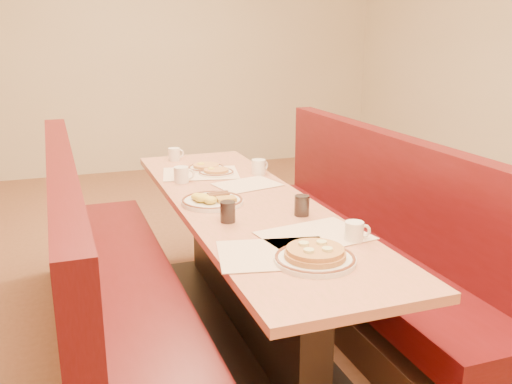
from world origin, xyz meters
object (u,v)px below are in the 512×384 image
object	(u,v)px
booth_left	(106,292)
pancake_plate	(315,256)
coffee_mug_a	(355,231)
coffee_mug_b	(182,174)
coffee_mug_c	(259,167)
booth_right	(365,254)
eggs_plate	(212,200)
soda_tumbler_mid	(302,206)
coffee_mug_d	(175,154)
diner_table	(246,269)
soda_tumbler_near	(228,212)

from	to	relation	value
booth_left	pancake_plate	bearing A→B (deg)	-48.93
coffee_mug_a	coffee_mug_b	world-z (taller)	coffee_mug_b
coffee_mug_c	booth_right	bearing A→B (deg)	-71.63
pancake_plate	coffee_mug_a	size ratio (longest dim) A/B	2.82
booth_right	coffee_mug_c	bearing A→B (deg)	130.19
eggs_plate	soda_tumbler_mid	size ratio (longest dim) A/B	3.22
coffee_mug_d	diner_table	bearing A→B (deg)	-93.48
coffee_mug_d	soda_tumbler_near	world-z (taller)	soda_tumbler_near
pancake_plate	coffee_mug_b	world-z (taller)	coffee_mug_b
coffee_mug_c	coffee_mug_d	distance (m)	0.69
coffee_mug_d	soda_tumbler_near	size ratio (longest dim) A/B	1.14
coffee_mug_c	soda_tumbler_near	bearing A→B (deg)	-141.09
pancake_plate	coffee_mug_b	bearing A→B (deg)	99.05
soda_tumbler_near	diner_table	bearing A→B (deg)	55.99
coffee_mug_a	eggs_plate	bearing A→B (deg)	133.40
booth_left	eggs_plate	size ratio (longest dim) A/B	7.79
coffee_mug_b	soda_tumbler_mid	size ratio (longest dim) A/B	1.23
booth_left	booth_right	bearing A→B (deg)	0.00
coffee_mug_c	soda_tumbler_mid	world-z (taller)	soda_tumbler_mid
soda_tumbler_mid	coffee_mug_b	bearing A→B (deg)	116.70
booth_right	pancake_plate	size ratio (longest dim) A/B	7.86
coffee_mug_c	coffee_mug_b	bearing A→B (deg)	161.45
pancake_plate	coffee_mug_b	xyz separation A→B (m)	(-0.22, 1.35, 0.02)
booth_left	soda_tumbler_near	bearing A→B (deg)	-25.36
diner_table	soda_tumbler_near	bearing A→B (deg)	-124.01
diner_table	pancake_plate	size ratio (longest dim) A/B	7.86
booth_left	coffee_mug_d	world-z (taller)	booth_left
booth_left	coffee_mug_a	world-z (taller)	booth_left
diner_table	coffee_mug_c	bearing A→B (deg)	63.20
diner_table	coffee_mug_d	xyz separation A→B (m)	(-0.14, 1.10, 0.42)
eggs_plate	coffee_mug_c	world-z (taller)	coffee_mug_c
diner_table	coffee_mug_c	xyz separation A→B (m)	(0.27, 0.54, 0.42)
coffee_mug_c	soda_tumbler_near	world-z (taller)	soda_tumbler_near
soda_tumbler_mid	coffee_mug_d	bearing A→B (deg)	103.09
soda_tumbler_near	booth_left	bearing A→B (deg)	154.64
pancake_plate	eggs_plate	distance (m)	0.89
booth_right	coffee_mug_b	distance (m)	1.17
eggs_plate	coffee_mug_a	distance (m)	0.84
coffee_mug_d	coffee_mug_b	bearing A→B (deg)	-108.50
booth_left	coffee_mug_a	xyz separation A→B (m)	(0.99, -0.68, 0.43)
booth_right	coffee_mug_a	world-z (taller)	booth_right
booth_right	eggs_plate	size ratio (longest dim) A/B	7.79
pancake_plate	soda_tumbler_mid	distance (m)	0.58
coffee_mug_b	diner_table	bearing A→B (deg)	-60.29
eggs_plate	coffee_mug_a	world-z (taller)	coffee_mug_a
eggs_plate	coffee_mug_b	distance (m)	0.48
eggs_plate	soda_tumbler_near	bearing A→B (deg)	-91.19
diner_table	coffee_mug_b	world-z (taller)	coffee_mug_b
coffee_mug_b	eggs_plate	bearing A→B (deg)	-77.64
diner_table	eggs_plate	xyz separation A→B (m)	(-0.17, 0.04, 0.39)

